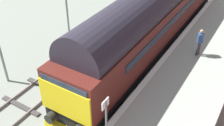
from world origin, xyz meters
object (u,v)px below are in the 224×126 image
object	(u,v)px
signal_post_far	(66,6)
waiting_passenger	(200,40)
platform_number_sign	(106,114)
diesel_locomotive	(155,13)

from	to	relation	value
signal_post_far	waiting_passenger	size ratio (longest dim) A/B	2.45
signal_post_far	platform_number_sign	world-z (taller)	signal_post_far
signal_post_far	waiting_passenger	xyz separation A→B (m)	(8.72, 1.15, -0.53)
signal_post_far	platform_number_sign	bearing A→B (deg)	-42.61
diesel_locomotive	waiting_passenger	bearing A→B (deg)	-15.97
waiting_passenger	diesel_locomotive	bearing A→B (deg)	85.44
signal_post_far	waiting_passenger	distance (m)	8.81
diesel_locomotive	waiting_passenger	distance (m)	3.42
platform_number_sign	waiting_passenger	xyz separation A→B (m)	(1.23, 8.04, -0.39)
diesel_locomotive	signal_post_far	xyz separation A→B (m)	(-5.46, -2.08, 0.04)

